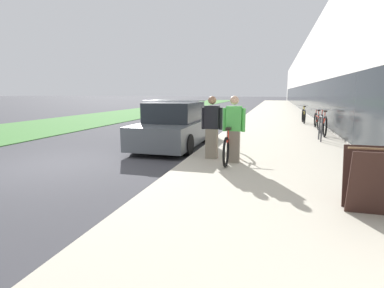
{
  "coord_description": "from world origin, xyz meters",
  "views": [
    {
      "loc": [
        5.09,
        -5.82,
        1.75
      ],
      "look_at": [
        0.28,
        11.53,
        -1.38
      ],
      "focal_mm": 28.0,
      "sensor_mm": 36.0,
      "label": 1
    }
  ],
  "objects_px": {
    "parked_sedan_curbside": "(175,127)",
    "cruiser_bike_nearest": "(323,125)",
    "cruiser_bike_middle": "(317,120)",
    "person_bystander": "(212,127)",
    "cruiser_bike_farthest": "(304,116)",
    "person_rider": "(234,129)",
    "tandem_bicycle": "(231,145)",
    "bike_rack_hoop": "(321,126)",
    "sandwich_board_sign": "(368,180)"
  },
  "relations": [
    {
      "from": "person_bystander",
      "to": "cruiser_bike_farthest",
      "type": "height_order",
      "value": "person_bystander"
    },
    {
      "from": "sandwich_board_sign",
      "to": "tandem_bicycle",
      "type": "bearing_deg",
      "value": 129.57
    },
    {
      "from": "tandem_bicycle",
      "to": "cruiser_bike_nearest",
      "type": "distance_m",
      "value": 5.78
    },
    {
      "from": "person_bystander",
      "to": "cruiser_bike_nearest",
      "type": "height_order",
      "value": "person_bystander"
    },
    {
      "from": "tandem_bicycle",
      "to": "person_bystander",
      "type": "xyz_separation_m",
      "value": [
        -0.49,
        0.01,
        0.41
      ]
    },
    {
      "from": "person_bystander",
      "to": "parked_sedan_curbside",
      "type": "relative_size",
      "value": 0.38
    },
    {
      "from": "person_rider",
      "to": "parked_sedan_curbside",
      "type": "distance_m",
      "value": 3.09
    },
    {
      "from": "cruiser_bike_middle",
      "to": "cruiser_bike_farthest",
      "type": "height_order",
      "value": "cruiser_bike_farthest"
    },
    {
      "from": "bike_rack_hoop",
      "to": "parked_sedan_curbside",
      "type": "distance_m",
      "value": 4.92
    },
    {
      "from": "person_rider",
      "to": "cruiser_bike_farthest",
      "type": "bearing_deg",
      "value": 76.72
    },
    {
      "from": "person_rider",
      "to": "sandwich_board_sign",
      "type": "relative_size",
      "value": 1.72
    },
    {
      "from": "sandwich_board_sign",
      "to": "person_rider",
      "type": "bearing_deg",
      "value": 131.45
    },
    {
      "from": "cruiser_bike_nearest",
      "to": "sandwich_board_sign",
      "type": "height_order",
      "value": "cruiser_bike_nearest"
    },
    {
      "from": "parked_sedan_curbside",
      "to": "cruiser_bike_nearest",
      "type": "bearing_deg",
      "value": 33.16
    },
    {
      "from": "sandwich_board_sign",
      "to": "cruiser_bike_farthest",
      "type": "bearing_deg",
      "value": 89.01
    },
    {
      "from": "person_rider",
      "to": "cruiser_bike_middle",
      "type": "xyz_separation_m",
      "value": [
        2.75,
        7.59,
        -0.41
      ]
    },
    {
      "from": "cruiser_bike_farthest",
      "to": "person_rider",
      "type": "bearing_deg",
      "value": -103.28
    },
    {
      "from": "person_bystander",
      "to": "cruiser_bike_nearest",
      "type": "bearing_deg",
      "value": 57.18
    },
    {
      "from": "cruiser_bike_farthest",
      "to": "sandwich_board_sign",
      "type": "distance_m",
      "value": 12.59
    },
    {
      "from": "tandem_bicycle",
      "to": "sandwich_board_sign",
      "type": "xyz_separation_m",
      "value": [
        2.26,
        -2.74,
        0.09
      ]
    },
    {
      "from": "tandem_bicycle",
      "to": "cruiser_bike_farthest",
      "type": "bearing_deg",
      "value": 75.86
    },
    {
      "from": "tandem_bicycle",
      "to": "cruiser_bike_farthest",
      "type": "relative_size",
      "value": 1.33
    },
    {
      "from": "cruiser_bike_nearest",
      "to": "cruiser_bike_middle",
      "type": "xyz_separation_m",
      "value": [
        0.07,
        2.24,
        -0.04
      ]
    },
    {
      "from": "cruiser_bike_middle",
      "to": "parked_sedan_curbside",
      "type": "xyz_separation_m",
      "value": [
        -4.93,
        -5.42,
        0.16
      ]
    },
    {
      "from": "person_rider",
      "to": "bike_rack_hoop",
      "type": "height_order",
      "value": "person_rider"
    },
    {
      "from": "bike_rack_hoop",
      "to": "cruiser_bike_farthest",
      "type": "xyz_separation_m",
      "value": [
        -0.02,
        6.18,
        -0.12
      ]
    },
    {
      "from": "person_bystander",
      "to": "cruiser_bike_farthest",
      "type": "relative_size",
      "value": 0.9
    },
    {
      "from": "tandem_bicycle",
      "to": "cruiser_bike_middle",
      "type": "height_order",
      "value": "cruiser_bike_middle"
    },
    {
      "from": "person_rider",
      "to": "parked_sedan_curbside",
      "type": "xyz_separation_m",
      "value": [
        -2.18,
        2.18,
        -0.25
      ]
    },
    {
      "from": "person_bystander",
      "to": "cruiser_bike_middle",
      "type": "xyz_separation_m",
      "value": [
        3.33,
        7.3,
        -0.4
      ]
    },
    {
      "from": "tandem_bicycle",
      "to": "person_rider",
      "type": "height_order",
      "value": "person_rider"
    },
    {
      "from": "cruiser_bike_farthest",
      "to": "sandwich_board_sign",
      "type": "height_order",
      "value": "cruiser_bike_farthest"
    },
    {
      "from": "person_bystander",
      "to": "parked_sedan_curbside",
      "type": "xyz_separation_m",
      "value": [
        -1.6,
        1.88,
        -0.24
      ]
    },
    {
      "from": "tandem_bicycle",
      "to": "cruiser_bike_nearest",
      "type": "height_order",
      "value": "cruiser_bike_nearest"
    },
    {
      "from": "person_rider",
      "to": "person_bystander",
      "type": "distance_m",
      "value": 0.65
    },
    {
      "from": "tandem_bicycle",
      "to": "bike_rack_hoop",
      "type": "height_order",
      "value": "tandem_bicycle"
    },
    {
      "from": "cruiser_bike_nearest",
      "to": "person_bystander",
      "type": "bearing_deg",
      "value": -122.82
    },
    {
      "from": "parked_sedan_curbside",
      "to": "bike_rack_hoop",
      "type": "bearing_deg",
      "value": 21.05
    },
    {
      "from": "cruiser_bike_nearest",
      "to": "sandwich_board_sign",
      "type": "relative_size",
      "value": 1.93
    },
    {
      "from": "cruiser_bike_nearest",
      "to": "cruiser_bike_farthest",
      "type": "distance_m",
      "value": 4.78
    },
    {
      "from": "cruiser_bike_nearest",
      "to": "cruiser_bike_middle",
      "type": "bearing_deg",
      "value": 88.31
    },
    {
      "from": "person_rider",
      "to": "bike_rack_hoop",
      "type": "relative_size",
      "value": 1.83
    },
    {
      "from": "bike_rack_hoop",
      "to": "cruiser_bike_middle",
      "type": "xyz_separation_m",
      "value": [
        0.34,
        3.65,
        -0.14
      ]
    },
    {
      "from": "cruiser_bike_middle",
      "to": "parked_sedan_curbside",
      "type": "distance_m",
      "value": 7.32
    },
    {
      "from": "person_rider",
      "to": "bike_rack_hoop",
      "type": "xyz_separation_m",
      "value": [
        2.41,
        3.94,
        -0.26
      ]
    },
    {
      "from": "person_rider",
      "to": "person_bystander",
      "type": "relative_size",
      "value": 1.01
    },
    {
      "from": "tandem_bicycle",
      "to": "person_bystander",
      "type": "relative_size",
      "value": 1.48
    },
    {
      "from": "person_bystander",
      "to": "cruiser_bike_farthest",
      "type": "xyz_separation_m",
      "value": [
        2.97,
        9.83,
        -0.38
      ]
    },
    {
      "from": "parked_sedan_curbside",
      "to": "tandem_bicycle",
      "type": "bearing_deg",
      "value": -42.29
    },
    {
      "from": "cruiser_bike_farthest",
      "to": "sandwich_board_sign",
      "type": "relative_size",
      "value": 1.9
    }
  ]
}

